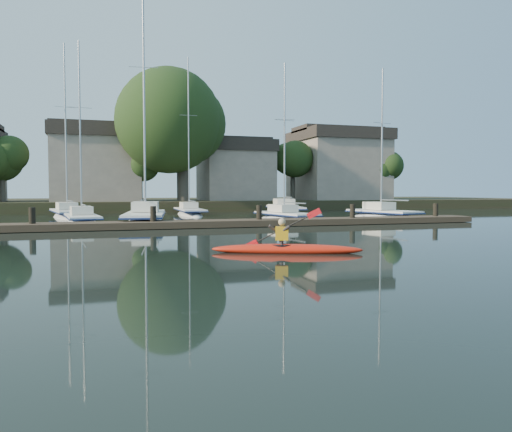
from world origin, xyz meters
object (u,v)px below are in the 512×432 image
object	(u,v)px
dock	(208,223)
sailboat_1	(82,226)
sailboat_7	(285,216)
kayak	(286,247)
sailboat_3	(286,223)
sailboat_2	(145,227)
sailboat_4	(383,221)
sailboat_5	(68,220)
sailboat_6	(190,217)

from	to	relation	value
dock	sailboat_1	xyz separation A→B (m)	(-6.80, 5.05, -0.37)
sailboat_1	sailboat_7	world-z (taller)	sailboat_7
kayak	sailboat_3	world-z (taller)	sailboat_3
sailboat_2	sailboat_7	world-z (taller)	sailboat_2
dock	sailboat_2	size ratio (longest dim) A/B	2.05
sailboat_2	sailboat_4	bearing A→B (deg)	7.63
sailboat_3	sailboat_1	bearing A→B (deg)	166.54
sailboat_5	sailboat_4	bearing A→B (deg)	-31.26
sailboat_3	sailboat_2	bearing A→B (deg)	169.65
sailboat_2	sailboat_3	distance (m)	9.25
sailboat_6	sailboat_3	bearing A→B (deg)	-61.21
sailboat_3	sailboat_4	bearing A→B (deg)	-8.82
sailboat_1	sailboat_6	size ratio (longest dim) A/B	0.87
sailboat_1	sailboat_7	bearing A→B (deg)	19.32
sailboat_1	sailboat_7	xyz separation A→B (m)	(16.26, 7.85, -0.04)
sailboat_3	sailboat_5	bearing A→B (deg)	140.24
sailboat_3	sailboat_7	xyz separation A→B (m)	(3.28, 8.84, -0.04)
sailboat_3	sailboat_5	distance (m)	16.55
sailboat_6	dock	bearing A→B (deg)	-93.92
sailboat_4	sailboat_1	bearing A→B (deg)	165.64
dock	sailboat_7	bearing A→B (deg)	53.73
dock	sailboat_3	distance (m)	7.41
sailboat_4	sailboat_6	xyz separation A→B (m)	(-12.33, 9.45, 0.03)
sailboat_2	sailboat_7	size ratio (longest dim) A/B	1.17
sailboat_2	sailboat_6	distance (m)	10.27
sailboat_2	sailboat_7	distance (m)	15.22
kayak	dock	size ratio (longest dim) A/B	0.14
sailboat_3	sailboat_5	xyz separation A→B (m)	(-14.23, 8.44, -0.00)
kayak	sailboat_7	size ratio (longest dim) A/B	0.35
sailboat_3	sailboat_4	size ratio (longest dim) A/B	0.98
sailboat_3	sailboat_5	size ratio (longest dim) A/B	0.83
sailboat_6	sailboat_7	bearing A→B (deg)	-2.95
sailboat_4	sailboat_7	distance (m)	9.74
sailboat_1	sailboat_5	bearing A→B (deg)	93.10
kayak	dock	distance (m)	11.99
sailboat_4	dock	bearing A→B (deg)	-174.98
dock	sailboat_3	size ratio (longest dim) A/B	2.91
sailboat_4	sailboat_2	bearing A→B (deg)	167.74
sailboat_4	sailboat_7	world-z (taller)	sailboat_7
kayak	sailboat_5	world-z (taller)	sailboat_5
dock	sailboat_2	world-z (taller)	sailboat_2
kayak	sailboat_1	xyz separation A→B (m)	(-6.88, 17.04, -0.36)
sailboat_7	sailboat_5	bearing A→B (deg)	-168.45
sailboat_2	sailboat_6	size ratio (longest dim) A/B	1.18
sailboat_1	sailboat_4	world-z (taller)	sailboat_1
kayak	sailboat_7	bearing A→B (deg)	90.46
sailboat_5	sailboat_6	world-z (taller)	sailboat_5
sailboat_3	sailboat_6	distance (m)	10.66
sailboat_3	sailboat_4	distance (m)	7.46
sailboat_3	dock	bearing A→B (deg)	-155.81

